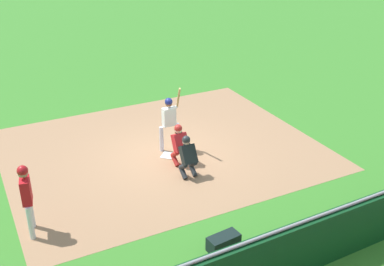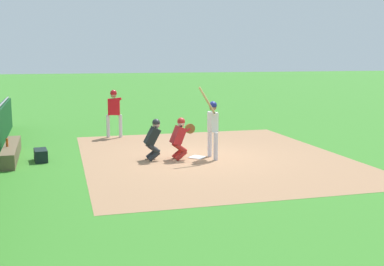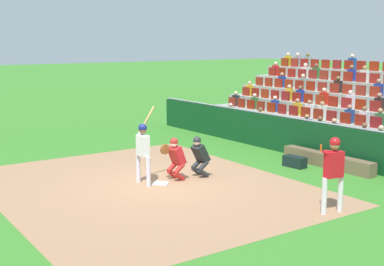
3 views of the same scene
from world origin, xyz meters
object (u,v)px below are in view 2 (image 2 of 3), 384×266
object	(u,v)px
catcher_crouching	(180,136)
home_plate_umpire	(153,137)
dugout_bench	(11,152)
on_deck_batter	(114,108)
water_bottle_on_bench	(7,143)
home_plate_marker	(197,157)
equipment_duffel_bag	(41,155)
batter_at_plate	(213,123)

from	to	relation	value
catcher_crouching	home_plate_umpire	xyz separation A→B (m)	(-0.14, -0.79, -0.03)
dugout_bench	on_deck_batter	xyz separation A→B (m)	(-3.10, 3.56, 0.91)
on_deck_batter	water_bottle_on_bench	bearing A→B (deg)	-46.57
water_bottle_on_bench	on_deck_batter	xyz separation A→B (m)	(-3.44, 3.64, 0.57)
home_plate_marker	dugout_bench	bearing A→B (deg)	-104.89
dugout_bench	equipment_duffel_bag	xyz separation A→B (m)	(0.61, 0.87, -0.04)
home_plate_umpire	dugout_bench	size ratio (longest dim) A/B	0.36
home_plate_marker	batter_at_plate	size ratio (longest dim) A/B	0.20
equipment_duffel_bag	on_deck_batter	distance (m)	4.68
home_plate_umpire	dugout_bench	distance (m)	4.39
dugout_bench	equipment_duffel_bag	bearing A→B (deg)	54.86
home_plate_marker	water_bottle_on_bench	bearing A→B (deg)	-101.39
home_plate_marker	dugout_bench	size ratio (longest dim) A/B	0.13
catcher_crouching	on_deck_batter	world-z (taller)	on_deck_batter
dugout_bench	on_deck_batter	bearing A→B (deg)	131.09
water_bottle_on_bench	equipment_duffel_bag	bearing A→B (deg)	74.05
home_plate_umpire	equipment_duffel_bag	world-z (taller)	home_plate_umpire
batter_at_plate	catcher_crouching	xyz separation A→B (m)	(-0.16, -0.99, -0.37)
water_bottle_on_bench	dugout_bench	bearing A→B (deg)	167.01
home_plate_umpire	water_bottle_on_bench	distance (m)	4.35
batter_at_plate	equipment_duffel_bag	bearing A→B (deg)	-102.34
home_plate_marker	water_bottle_on_bench	xyz separation A→B (m)	(-1.12, -5.58, 0.55)
catcher_crouching	home_plate_umpire	size ratio (longest dim) A/B	1.02
home_plate_marker	dugout_bench	distance (m)	5.69
home_plate_umpire	equipment_duffel_bag	xyz separation A→B (m)	(-0.81, -3.27, -0.51)
batter_at_plate	water_bottle_on_bench	bearing A→B (deg)	-102.91
water_bottle_on_bench	on_deck_batter	size ratio (longest dim) A/B	0.14
water_bottle_on_bench	batter_at_plate	bearing A→B (deg)	77.09
catcher_crouching	on_deck_batter	xyz separation A→B (m)	(-4.66, -1.36, 0.41)
dugout_bench	catcher_crouching	bearing A→B (deg)	72.46
batter_at_plate	home_plate_umpire	distance (m)	1.84
home_plate_umpire	on_deck_batter	world-z (taller)	on_deck_batter
catcher_crouching	water_bottle_on_bench	xyz separation A→B (m)	(-1.22, -5.00, -0.15)
batter_at_plate	dugout_bench	world-z (taller)	batter_at_plate
home_plate_marker	home_plate_umpire	distance (m)	1.53
water_bottle_on_bench	catcher_crouching	bearing A→B (deg)	76.33
catcher_crouching	water_bottle_on_bench	distance (m)	5.15
batter_at_plate	on_deck_batter	bearing A→B (deg)	-153.99
home_plate_marker	catcher_crouching	distance (m)	0.92
dugout_bench	batter_at_plate	bearing A→B (deg)	73.84
catcher_crouching	equipment_duffel_bag	bearing A→B (deg)	-103.13
home_plate_umpire	water_bottle_on_bench	size ratio (longest dim) A/B	5.06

